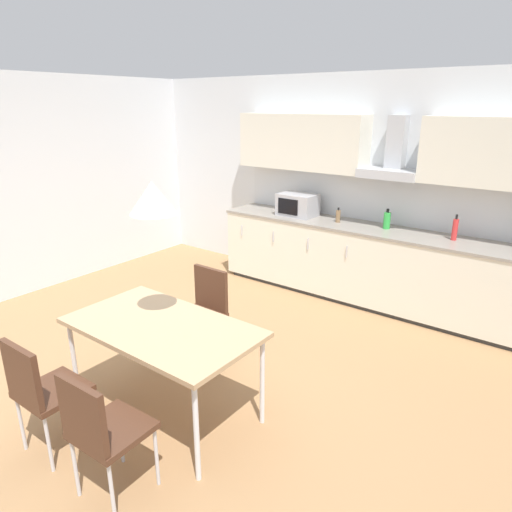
% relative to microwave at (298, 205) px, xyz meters
% --- Properties ---
extents(ground_plane, '(8.77, 8.78, 0.02)m').
position_rel_microwave_xyz_m(ground_plane, '(0.41, -2.61, -1.07)').
color(ground_plane, '#9E754C').
extents(wall_back, '(7.01, 0.10, 2.65)m').
position_rel_microwave_xyz_m(wall_back, '(0.41, 0.37, 0.26)').
color(wall_back, silver).
rests_on(wall_back, ground_plane).
extents(kitchen_counter, '(4.12, 0.66, 0.92)m').
position_rel_microwave_xyz_m(kitchen_counter, '(1.13, 0.00, -0.60)').
color(kitchen_counter, '#333333').
rests_on(kitchen_counter, ground_plane).
extents(backsplash_tile, '(4.10, 0.02, 0.54)m').
position_rel_microwave_xyz_m(backsplash_tile, '(1.13, 0.31, 0.13)').
color(backsplash_tile, silver).
rests_on(backsplash_tile, kitchen_counter).
extents(upper_wall_cabinets, '(4.10, 0.40, 0.68)m').
position_rel_microwave_xyz_m(upper_wall_cabinets, '(1.13, 0.15, 0.77)').
color(upper_wall_cabinets, silver).
extents(microwave, '(0.48, 0.35, 0.28)m').
position_rel_microwave_xyz_m(microwave, '(0.00, 0.00, 0.00)').
color(microwave, '#ADADB2').
rests_on(microwave, kitchen_counter).
extents(bottle_red, '(0.06, 0.06, 0.28)m').
position_rel_microwave_xyz_m(bottle_red, '(1.92, 0.04, -0.02)').
color(bottle_red, red).
rests_on(bottle_red, kitchen_counter).
extents(bottle_brown, '(0.06, 0.06, 0.18)m').
position_rel_microwave_xyz_m(bottle_brown, '(0.58, -0.01, -0.06)').
color(bottle_brown, brown).
rests_on(bottle_brown, kitchen_counter).
extents(bottle_green, '(0.08, 0.08, 0.23)m').
position_rel_microwave_xyz_m(bottle_green, '(1.17, 0.06, -0.04)').
color(bottle_green, green).
rests_on(bottle_green, kitchen_counter).
extents(dining_table, '(1.44, 0.81, 0.76)m').
position_rel_microwave_xyz_m(dining_table, '(0.67, -2.94, -0.35)').
color(dining_table, tan).
rests_on(dining_table, ground_plane).
extents(chair_far_left, '(0.40, 0.40, 0.87)m').
position_rel_microwave_xyz_m(chair_far_left, '(0.35, -2.15, -0.53)').
color(chair_far_left, '#4C2D1E').
rests_on(chair_far_left, ground_plane).
extents(chair_near_left, '(0.41, 0.41, 0.87)m').
position_rel_microwave_xyz_m(chair_near_left, '(0.35, -3.72, -0.53)').
color(chair_near_left, '#4C2D1E').
rests_on(chair_near_left, ground_plane).
extents(chair_near_right, '(0.42, 0.42, 0.87)m').
position_rel_microwave_xyz_m(chair_near_right, '(1.00, -3.72, -0.53)').
color(chair_near_right, '#4C2D1E').
rests_on(chair_near_right, ground_plane).
extents(pendant_lamp, '(0.32, 0.32, 0.22)m').
position_rel_microwave_xyz_m(pendant_lamp, '(0.67, -2.94, 0.64)').
color(pendant_lamp, silver).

